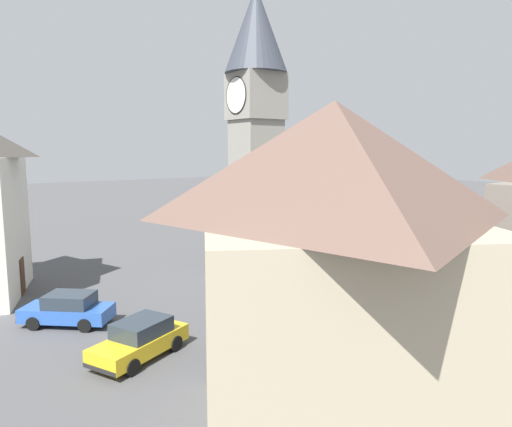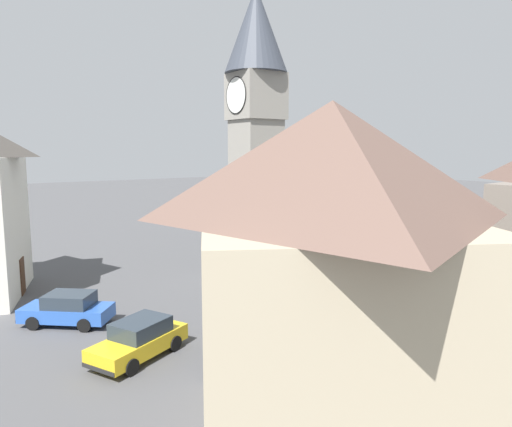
% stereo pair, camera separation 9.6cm
% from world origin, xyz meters
% --- Properties ---
extents(ground_plane, '(200.00, 200.00, 0.00)m').
position_xyz_m(ground_plane, '(0.00, 0.00, 0.00)').
color(ground_plane, '#4C4C4F').
extents(clock_tower, '(3.94, 3.94, 18.40)m').
position_xyz_m(clock_tower, '(0.00, 0.00, 10.71)').
color(clock_tower, gray).
rests_on(clock_tower, ground).
extents(car_blue_kerb, '(2.81, 4.44, 1.53)m').
position_xyz_m(car_blue_kerb, '(5.05, 3.62, 0.76)').
color(car_blue_kerb, gold).
rests_on(car_blue_kerb, ground).
extents(car_silver_kerb, '(3.95, 4.24, 1.53)m').
position_xyz_m(car_silver_kerb, '(2.13, -12.31, 0.76)').
color(car_silver_kerb, '#2D5BB7').
rests_on(car_silver_kerb, ground).
extents(car_red_corner, '(3.83, 4.31, 1.53)m').
position_xyz_m(car_red_corner, '(12.79, -2.12, 0.76)').
color(car_red_corner, silver).
rests_on(car_red_corner, ground).
extents(car_white_side, '(2.72, 4.43, 1.53)m').
position_xyz_m(car_white_side, '(-2.04, 6.93, 0.76)').
color(car_white_side, white).
rests_on(car_white_side, ground).
extents(car_black_far, '(3.28, 4.45, 1.53)m').
position_xyz_m(car_black_far, '(7.48, -10.82, 0.76)').
color(car_black_far, gold).
rests_on(car_black_far, ground).
extents(pedestrian, '(0.54, 0.31, 1.69)m').
position_xyz_m(pedestrian, '(0.97, 10.34, 1.01)').
color(pedestrian, '#2D3351').
rests_on(pedestrian, ground).
extents(tree, '(4.42, 4.42, 7.21)m').
position_xyz_m(tree, '(-7.33, 7.54, 4.97)').
color(tree, brown).
rests_on(tree, ground).
extents(building_shop_left, '(10.83, 9.00, 7.92)m').
position_xyz_m(building_shop_left, '(-6.62, 16.46, 4.04)').
color(building_shop_left, silver).
rests_on(building_shop_left, ground).
extents(building_corner_back, '(10.31, 9.98, 9.49)m').
position_xyz_m(building_corner_back, '(15.77, -8.51, 4.85)').
color(building_corner_back, tan).
rests_on(building_corner_back, ground).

